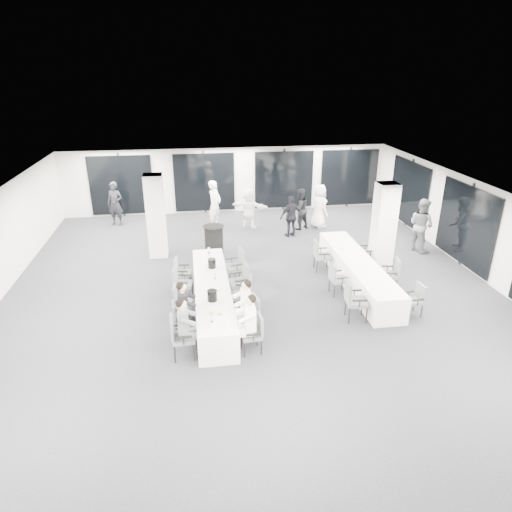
{
  "coord_description": "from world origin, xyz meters",
  "views": [
    {
      "loc": [
        -1.62,
        -11.57,
        5.99
      ],
      "look_at": [
        0.05,
        -0.2,
        1.2
      ],
      "focal_mm": 32.0,
      "sensor_mm": 36.0,
      "label": 1
    }
  ],
  "objects_px": {
    "chair_side_right_near": "(416,298)",
    "ice_bucket_far": "(212,263)",
    "chair_main_left_near": "(179,335)",
    "standing_guest_b": "(300,206)",
    "chair_main_left_fourth": "(180,281)",
    "chair_main_left_far": "(181,271)",
    "cocktail_table": "(214,240)",
    "chair_side_right_far": "(370,250)",
    "chair_side_left_near": "(353,298)",
    "chair_main_left_mid": "(180,300)",
    "chair_main_right_fourth": "(241,279)",
    "chair_main_right_near": "(255,331)",
    "chair_main_right_second": "(250,313)",
    "standing_guest_g": "(115,201)",
    "chair_main_right_far": "(237,264)",
    "standing_guest_f": "(249,206)",
    "chair_side_right_mid": "(392,272)",
    "standing_guest_h": "(422,222)",
    "chair_side_left_far": "(320,254)",
    "banquet_table_main": "(212,297)",
    "chair_side_left_mid": "(336,277)",
    "standing_guest_e": "(319,203)",
    "standing_guest_a": "(215,201)",
    "standing_guest_d": "(291,214)",
    "banquet_table_side": "(357,272)",
    "ice_bucket_near": "(212,296)",
    "chair_main_left_second": "(180,318)",
    "chair_main_right_mid": "(245,292)"
  },
  "relations": [
    {
      "from": "chair_side_right_near",
      "to": "ice_bucket_far",
      "type": "relative_size",
      "value": 3.33
    },
    {
      "from": "chair_main_left_near",
      "to": "standing_guest_b",
      "type": "distance_m",
      "value": 9.31
    },
    {
      "from": "chair_main_left_fourth",
      "to": "chair_main_left_far",
      "type": "bearing_deg",
      "value": -169.81
    },
    {
      "from": "cocktail_table",
      "to": "chair_side_right_far",
      "type": "bearing_deg",
      "value": -20.77
    },
    {
      "from": "chair_side_left_near",
      "to": "chair_side_right_near",
      "type": "xyz_separation_m",
      "value": [
        1.67,
        -0.02,
        -0.1
      ]
    },
    {
      "from": "chair_main_left_mid",
      "to": "chair_main_right_fourth",
      "type": "distance_m",
      "value": 1.88
    },
    {
      "from": "chair_side_right_far",
      "to": "chair_main_right_near",
      "type": "bearing_deg",
      "value": 136.16
    },
    {
      "from": "chair_main_right_second",
      "to": "standing_guest_g",
      "type": "height_order",
      "value": "standing_guest_g"
    },
    {
      "from": "chair_main_right_second",
      "to": "chair_main_right_far",
      "type": "xyz_separation_m",
      "value": [
        0.0,
        2.9,
        0.03
      ]
    },
    {
      "from": "cocktail_table",
      "to": "standing_guest_f",
      "type": "distance_m",
      "value": 3.0
    },
    {
      "from": "chair_side_right_mid",
      "to": "standing_guest_h",
      "type": "relative_size",
      "value": 0.45
    },
    {
      "from": "chair_side_left_far",
      "to": "ice_bucket_far",
      "type": "bearing_deg",
      "value": -70.18
    },
    {
      "from": "chair_main_left_near",
      "to": "chair_side_right_mid",
      "type": "xyz_separation_m",
      "value": [
        6.0,
        2.47,
        -0.03
      ]
    },
    {
      "from": "banquet_table_main",
      "to": "chair_side_left_far",
      "type": "bearing_deg",
      "value": 30.77
    },
    {
      "from": "chair_main_left_mid",
      "to": "chair_side_left_near",
      "type": "distance_m",
      "value": 4.38
    },
    {
      "from": "standing_guest_h",
      "to": "chair_side_right_far",
      "type": "bearing_deg",
      "value": 93.44
    },
    {
      "from": "chair_main_right_fourth",
      "to": "chair_main_right_far",
      "type": "xyz_separation_m",
      "value": [
        0.0,
        1.03,
        0.01
      ]
    },
    {
      "from": "chair_main_right_second",
      "to": "chair_side_left_mid",
      "type": "xyz_separation_m",
      "value": [
        2.67,
        1.7,
        -0.03
      ]
    },
    {
      "from": "standing_guest_h",
      "to": "ice_bucket_far",
      "type": "xyz_separation_m",
      "value": [
        -7.34,
        -2.15,
        -0.18
      ]
    },
    {
      "from": "standing_guest_e",
      "to": "standing_guest_g",
      "type": "distance_m",
      "value": 8.18
    },
    {
      "from": "chair_main_right_far",
      "to": "standing_guest_e",
      "type": "height_order",
      "value": "standing_guest_e"
    },
    {
      "from": "standing_guest_a",
      "to": "standing_guest_d",
      "type": "relative_size",
      "value": 1.19
    },
    {
      "from": "banquet_table_side",
      "to": "chair_main_left_fourth",
      "type": "height_order",
      "value": "chair_main_left_fourth"
    },
    {
      "from": "chair_main_left_far",
      "to": "standing_guest_f",
      "type": "relative_size",
      "value": 0.49
    },
    {
      "from": "chair_side_right_far",
      "to": "standing_guest_f",
      "type": "bearing_deg",
      "value": 39.67
    },
    {
      "from": "chair_main_left_far",
      "to": "chair_side_left_near",
      "type": "relative_size",
      "value": 0.85
    },
    {
      "from": "chair_side_left_far",
      "to": "standing_guest_g",
      "type": "bearing_deg",
      "value": -125.2
    },
    {
      "from": "ice_bucket_near",
      "to": "chair_main_left_second",
      "type": "bearing_deg",
      "value": -158.54
    },
    {
      "from": "chair_main_right_mid",
      "to": "chair_main_right_far",
      "type": "xyz_separation_m",
      "value": [
        0.0,
        1.84,
        0.02
      ]
    },
    {
      "from": "banquet_table_main",
      "to": "ice_bucket_near",
      "type": "bearing_deg",
      "value": -92.46
    },
    {
      "from": "chair_main_left_second",
      "to": "standing_guest_h",
      "type": "bearing_deg",
      "value": 113.59
    },
    {
      "from": "chair_main_left_second",
      "to": "chair_main_right_near",
      "type": "height_order",
      "value": "chair_main_left_second"
    },
    {
      "from": "cocktail_table",
      "to": "standing_guest_e",
      "type": "bearing_deg",
      "value": 27.29
    },
    {
      "from": "standing_guest_a",
      "to": "standing_guest_b",
      "type": "distance_m",
      "value": 3.35
    },
    {
      "from": "cocktail_table",
      "to": "chair_main_left_near",
      "type": "distance_m",
      "value": 6.08
    },
    {
      "from": "chair_side_left_mid",
      "to": "ice_bucket_near",
      "type": "xyz_separation_m",
      "value": [
        -3.54,
        -1.3,
        0.36
      ]
    },
    {
      "from": "chair_main_right_far",
      "to": "standing_guest_a",
      "type": "bearing_deg",
      "value": -7.68
    },
    {
      "from": "chair_main_left_fourth",
      "to": "chair_side_right_near",
      "type": "bearing_deg",
      "value": 84.13
    },
    {
      "from": "banquet_table_main",
      "to": "cocktail_table",
      "type": "xyz_separation_m",
      "value": [
        0.29,
        3.96,
        0.13
      ]
    },
    {
      "from": "chair_main_right_near",
      "to": "standing_guest_b",
      "type": "bearing_deg",
      "value": -24.57
    },
    {
      "from": "standing_guest_b",
      "to": "standing_guest_d",
      "type": "relative_size",
      "value": 1.03
    },
    {
      "from": "chair_main_right_near",
      "to": "chair_side_right_far",
      "type": "height_order",
      "value": "chair_side_right_far"
    },
    {
      "from": "standing_guest_e",
      "to": "ice_bucket_near",
      "type": "bearing_deg",
      "value": 126.33
    },
    {
      "from": "chair_side_left_near",
      "to": "standing_guest_g",
      "type": "height_order",
      "value": "standing_guest_g"
    },
    {
      "from": "chair_main_right_second",
      "to": "chair_side_right_far",
      "type": "height_order",
      "value": "chair_side_right_far"
    },
    {
      "from": "cocktail_table",
      "to": "chair_main_right_second",
      "type": "bearing_deg",
      "value": -84.06
    },
    {
      "from": "chair_main_left_fourth",
      "to": "standing_guest_a",
      "type": "distance_m",
      "value": 6.22
    },
    {
      "from": "standing_guest_e",
      "to": "standing_guest_g",
      "type": "xyz_separation_m",
      "value": [
        -8.05,
        1.44,
        0.02
      ]
    },
    {
      "from": "chair_main_left_second",
      "to": "chair_side_right_mid",
      "type": "xyz_separation_m",
      "value": [
        5.99,
        1.65,
        0.03
      ]
    },
    {
      "from": "cocktail_table",
      "to": "standing_guest_g",
      "type": "distance_m",
      "value": 5.26
    }
  ]
}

